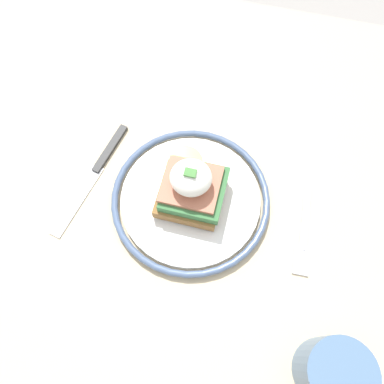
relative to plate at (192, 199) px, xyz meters
name	(u,v)px	position (x,y,z in m)	size (l,w,h in m)	color
ground_plane	(194,272)	(0.00, -0.04, -0.74)	(6.00, 6.00, 0.00)	#9E9993
dining_table	(196,204)	(0.00, -0.04, -0.11)	(1.13, 0.80, 0.73)	#C6B28E
plate	(192,199)	(0.00, 0.00, 0.00)	(0.24, 0.24, 0.02)	white
sandwich	(192,187)	(0.00, 0.00, 0.04)	(0.10, 0.13, 0.08)	olive
fork	(304,232)	(-0.17, 0.01, -0.01)	(0.02, 0.15, 0.00)	silver
knife	(97,169)	(0.16, -0.02, -0.01)	(0.06, 0.21, 0.01)	#2D2D2D
cup	(334,372)	(-0.22, 0.19, 0.03)	(0.08, 0.08, 0.07)	slate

